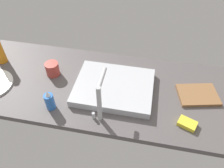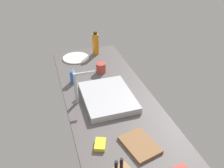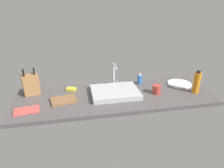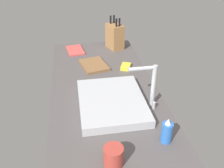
% 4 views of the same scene
% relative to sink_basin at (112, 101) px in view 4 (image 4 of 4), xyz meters
% --- Properties ---
extents(countertop_slab, '(1.83, 0.63, 0.04)m').
position_rel_sink_basin_xyz_m(countertop_slab, '(0.00, -0.02, -0.04)').
color(countertop_slab, '#514C4C').
rests_on(countertop_slab, ground).
extents(sink_basin, '(0.44, 0.35, 0.04)m').
position_rel_sink_basin_xyz_m(sink_basin, '(0.00, 0.00, 0.00)').
color(sink_basin, '#B7BABF').
rests_on(sink_basin, countertop_slab).
extents(faucet, '(0.06, 0.15, 0.24)m').
position_rel_sink_basin_xyz_m(faucet, '(0.04, 0.20, 0.12)').
color(faucet, '#B7BABF').
rests_on(faucet, countertop_slab).
extents(knife_block, '(0.17, 0.14, 0.25)m').
position_rel_sink_basin_xyz_m(knife_block, '(-0.77, 0.15, 0.08)').
color(knife_block, '#9E7042').
rests_on(knife_block, countertop_slab).
extents(cutting_board, '(0.25, 0.21, 0.02)m').
position_rel_sink_basin_xyz_m(cutting_board, '(-0.47, -0.05, -0.01)').
color(cutting_board, brown).
rests_on(cutting_board, countertop_slab).
extents(soap_bottle, '(0.05, 0.05, 0.13)m').
position_rel_sink_basin_xyz_m(soap_bottle, '(0.31, 0.19, 0.03)').
color(soap_bottle, blue).
rests_on(soap_bottle, countertop_slab).
extents(dish_towel, '(0.21, 0.15, 0.01)m').
position_rel_sink_basin_xyz_m(dish_towel, '(-0.76, -0.17, -0.02)').
color(dish_towel, '#CC4C47').
rests_on(dish_towel, countertop_slab).
extents(coffee_mug, '(0.08, 0.08, 0.08)m').
position_rel_sink_basin_xyz_m(coffee_mug, '(0.40, -0.06, 0.02)').
color(coffee_mug, '#B23D33').
rests_on(coffee_mug, countertop_slab).
extents(dish_sponge, '(0.11, 0.09, 0.02)m').
position_rel_sink_basin_xyz_m(dish_sponge, '(-0.41, 0.17, -0.01)').
color(dish_sponge, yellow).
rests_on(dish_sponge, countertop_slab).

